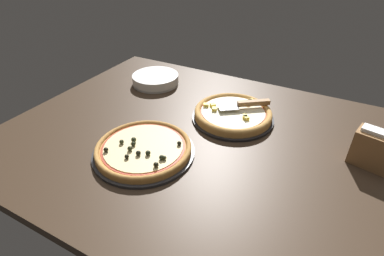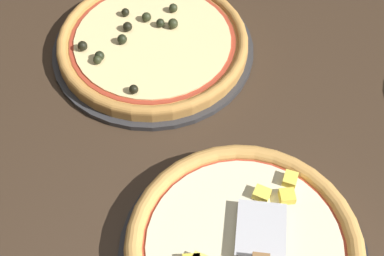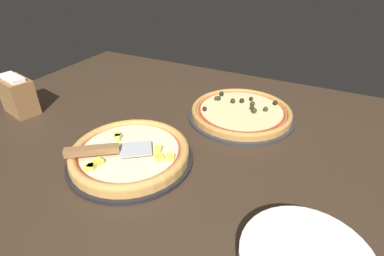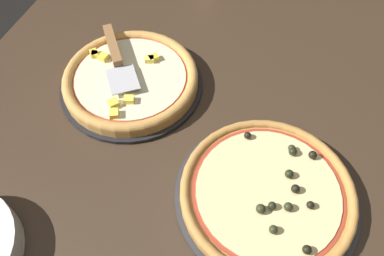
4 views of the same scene
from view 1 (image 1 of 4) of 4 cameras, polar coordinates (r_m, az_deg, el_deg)
name	(u,v)px [view 1 (image 1 of 4)]	position (r cm, az deg, el deg)	size (l,w,h in cm)	color
ground_plane	(205,141)	(116.01, 2.40, -2.51)	(155.50, 116.84, 3.60)	#38281C
pizza_pan_front	(233,118)	(127.16, 7.73, 1.99)	(34.24, 34.24, 1.00)	black
pizza_front	(233,113)	(126.05, 7.81, 2.85)	(32.19, 32.19, 3.79)	#C68E47
pizza_pan_back	(144,152)	(108.06, -9.13, -4.56)	(36.13, 36.13, 1.00)	#2D2D30
pizza_back	(143,148)	(106.91, -9.23, -3.79)	(33.96, 33.96, 3.91)	#B77F3D
serving_spatula	(249,103)	(128.28, 10.83, 4.63)	(20.35, 16.51, 2.00)	#B7B7BC
plate_stack	(156,79)	(156.64, -6.95, 9.21)	(23.48, 23.48, 4.90)	white
napkin_holder	(374,149)	(115.13, 31.35, -3.43)	(14.10, 10.22, 13.51)	olive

